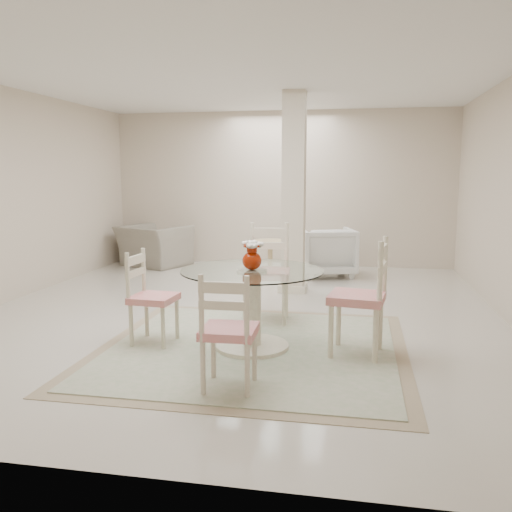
% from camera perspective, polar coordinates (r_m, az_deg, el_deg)
% --- Properties ---
extents(ground, '(7.00, 7.00, 0.00)m').
position_cam_1_polar(ground, '(6.41, -1.97, -5.98)').
color(ground, beige).
rests_on(ground, ground).
extents(room_shell, '(6.02, 7.02, 2.71)m').
position_cam_1_polar(room_shell, '(6.20, -2.06, 10.84)').
color(room_shell, beige).
rests_on(room_shell, ground).
extents(column, '(0.30, 0.30, 2.70)m').
position_cam_1_polar(column, '(7.40, 4.00, 6.57)').
color(column, beige).
rests_on(column, ground).
extents(area_rug, '(2.84, 2.84, 0.02)m').
position_cam_1_polar(area_rug, '(5.13, -0.42, -9.69)').
color(area_rug, tan).
rests_on(area_rug, ground).
extents(dining_table, '(1.30, 1.30, 0.75)m').
position_cam_1_polar(dining_table, '(5.02, -0.43, -5.62)').
color(dining_table, '#FAF0CD').
rests_on(dining_table, ground).
extents(red_vase, '(0.21, 0.19, 0.27)m').
position_cam_1_polar(red_vase, '(4.92, -0.42, 0.06)').
color(red_vase, '#AA2005').
rests_on(red_vase, dining_table).
extents(dining_chair_east, '(0.53, 0.53, 1.17)m').
position_cam_1_polar(dining_chair_east, '(4.88, 11.50, -3.38)').
color(dining_chair_east, '#ECE3C2').
rests_on(dining_chair_east, ground).
extents(dining_chair_north, '(0.51, 0.51, 1.19)m').
position_cam_1_polar(dining_chair_north, '(5.96, 1.29, -0.95)').
color(dining_chair_north, beige).
rests_on(dining_chair_north, ground).
extents(dining_chair_west, '(0.43, 0.42, 0.99)m').
position_cam_1_polar(dining_chair_west, '(5.27, -11.36, -3.55)').
color(dining_chair_west, beige).
rests_on(dining_chair_west, ground).
extents(dining_chair_south, '(0.42, 0.42, 1.01)m').
position_cam_1_polar(dining_chair_south, '(4.02, -3.03, -7.11)').
color(dining_chair_south, beige).
rests_on(dining_chair_south, ground).
extents(recliner_taupe, '(1.38, 1.31, 0.71)m').
position_cam_1_polar(recliner_taupe, '(9.72, -10.68, 1.07)').
color(recliner_taupe, gray).
rests_on(recliner_taupe, ground).
extents(armchair_white, '(1.02, 1.04, 0.77)m').
position_cam_1_polar(armchair_white, '(8.68, 7.45, 0.45)').
color(armchair_white, silver).
rests_on(armchair_white, ground).
extents(side_table, '(0.54, 0.54, 0.57)m').
position_cam_1_polar(side_table, '(8.64, 1.50, -0.35)').
color(side_table, '#D3BA82').
rests_on(side_table, ground).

